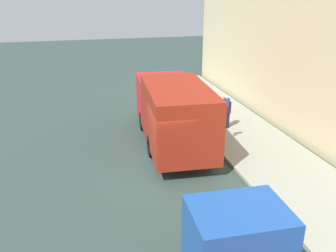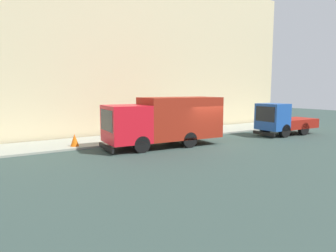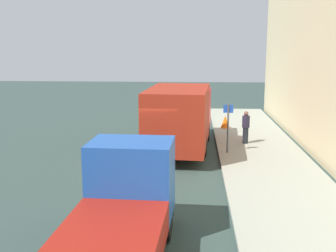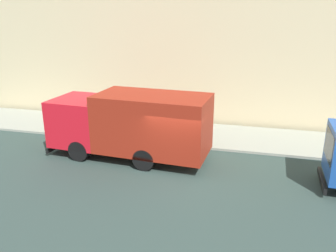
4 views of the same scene
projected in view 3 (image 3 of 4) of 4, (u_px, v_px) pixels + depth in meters
ground at (149, 163)px, 17.70m from camera, size 80.00×80.00×0.00m
sidewalk at (268, 164)px, 17.37m from camera, size 3.90×30.00×0.12m
large_utility_truck at (181, 115)px, 19.62m from camera, size 3.05×7.58×3.06m
small_flatbed_truck at (123, 207)px, 9.85m from camera, size 2.31×5.29×2.49m
pedestrian_walking at (246, 127)px, 20.60m from camera, size 0.44×0.44×1.61m
traffic_cone_orange at (225, 122)px, 24.57m from camera, size 0.52×0.52×0.74m
street_sign_post at (228, 123)px, 18.73m from camera, size 0.44×0.08×2.25m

